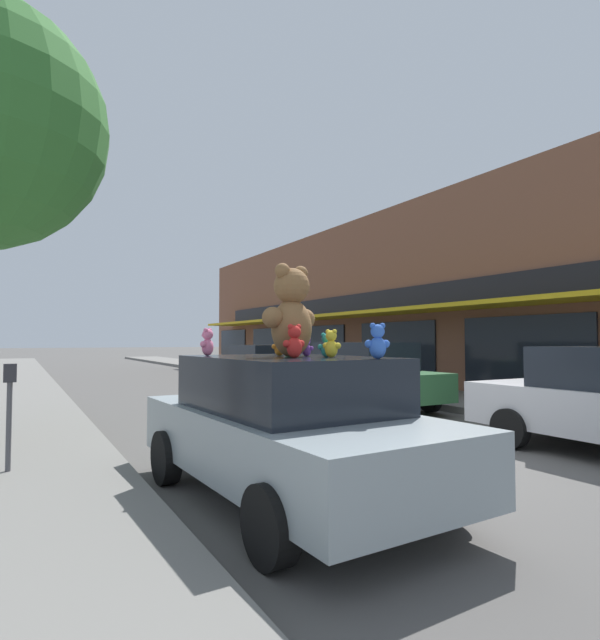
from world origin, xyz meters
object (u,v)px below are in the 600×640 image
(plush_art_car, at_px, (287,425))
(teddy_bear_red, at_px, (294,342))
(teddy_bear_teal, at_px, (326,345))
(parking_meter, at_px, (9,402))
(teddy_bear_green, at_px, (288,346))
(parked_car_far_right, at_px, (263,365))
(parked_car_far_center, at_px, (364,374))
(teddy_bear_pink, at_px, (207,342))
(teddy_bear_purple, at_px, (307,347))
(teddy_bear_giant, at_px, (291,312))
(teddy_bear_blue, at_px, (378,342))
(teddy_bear_yellow, at_px, (331,344))
(teddy_bear_orange, at_px, (279,345))
(teddy_bear_cream, at_px, (281,345))

(plush_art_car, distance_m, teddy_bear_red, 0.99)
(teddy_bear_teal, relative_size, parking_meter, 0.20)
(teddy_bear_green, height_order, parked_car_far_right, teddy_bear_green)
(parked_car_far_center, xyz_separation_m, parking_meter, (-7.80, -3.45, 0.12))
(plush_art_car, relative_size, parked_car_far_right, 1.01)
(teddy_bear_pink, relative_size, teddy_bear_purple, 1.50)
(teddy_bear_giant, bearing_deg, parking_meter, -57.29)
(teddy_bear_blue, relative_size, teddy_bear_yellow, 1.18)
(plush_art_car, height_order, teddy_bear_giant, teddy_bear_giant)
(teddy_bear_green, distance_m, teddy_bear_purple, 0.28)
(teddy_bear_giant, bearing_deg, teddy_bear_orange, -115.13)
(plush_art_car, xyz_separation_m, parked_car_far_center, (5.18, 5.57, 0.05))
(parked_car_far_center, relative_size, parked_car_far_right, 1.10)
(teddy_bear_teal, bearing_deg, teddy_bear_yellow, 92.28)
(teddy_bear_giant, xyz_separation_m, teddy_bear_yellow, (0.26, -0.39, -0.34))
(teddy_bear_purple, bearing_deg, parking_meter, 6.93)
(teddy_bear_giant, bearing_deg, teddy_bear_yellow, 105.69)
(teddy_bear_giant, distance_m, teddy_bear_purple, 0.45)
(teddy_bear_yellow, height_order, parked_car_far_center, teddy_bear_yellow)
(teddy_bear_purple, relative_size, teddy_bear_cream, 0.83)
(teddy_bear_green, distance_m, teddy_bear_orange, 0.10)
(teddy_bear_teal, distance_m, teddy_bear_cream, 0.90)
(teddy_bear_pink, height_order, teddy_bear_purple, teddy_bear_pink)
(teddy_bear_blue, bearing_deg, teddy_bear_giant, -45.80)
(teddy_bear_purple, bearing_deg, parked_car_far_center, -88.07)
(teddy_bear_pink, bearing_deg, teddy_bear_red, 72.85)
(teddy_bear_yellow, bearing_deg, teddy_bear_cream, -22.65)
(plush_art_car, bearing_deg, parked_car_far_right, 63.43)
(teddy_bear_red, distance_m, teddy_bear_cream, 1.03)
(plush_art_car, xyz_separation_m, teddy_bear_giant, (0.01, -0.08, 1.21))
(teddy_bear_pink, relative_size, teddy_bear_yellow, 1.10)
(plush_art_car, height_order, teddy_bear_yellow, teddy_bear_yellow)
(teddy_bear_yellow, height_order, teddy_bear_cream, teddy_bear_yellow)
(teddy_bear_giant, bearing_deg, teddy_bear_cream, -125.49)
(plush_art_car, xyz_separation_m, parked_car_far_right, (5.18, 11.64, 0.02))
(teddy_bear_green, xyz_separation_m, teddy_bear_pink, (-0.80, 0.47, 0.04))
(plush_art_car, xyz_separation_m, teddy_bear_purple, (0.24, 0.00, 0.84))
(parked_car_far_center, bearing_deg, teddy_bear_green, -133.49)
(plush_art_car, xyz_separation_m, teddy_bear_teal, (0.30, -0.32, 0.86))
(teddy_bear_teal, distance_m, teddy_bear_pink, 1.42)
(plush_art_car, distance_m, parking_meter, 3.38)
(teddy_bear_red, xyz_separation_m, teddy_bear_blue, (0.56, -0.62, 0.00))
(parked_car_far_right, height_order, parking_meter, parked_car_far_right)
(teddy_bear_teal, distance_m, parked_car_far_center, 7.69)
(teddy_bear_pink, bearing_deg, teddy_bear_blue, 79.93)
(plush_art_car, bearing_deg, teddy_bear_pink, 128.49)
(teddy_bear_teal, distance_m, parked_car_far_right, 12.94)
(teddy_bear_orange, xyz_separation_m, teddy_bear_yellow, (0.20, -0.77, 0.02))
(teddy_bear_blue, bearing_deg, teddy_bear_teal, -59.51)
(teddy_bear_giant, height_order, teddy_bear_cream, teddy_bear_giant)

